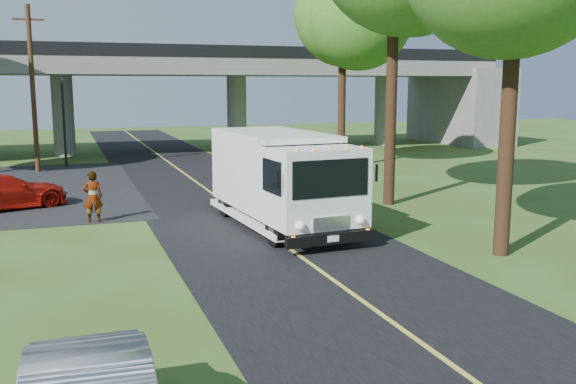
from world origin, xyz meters
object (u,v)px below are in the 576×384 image
tree_right_far (347,20)px  traffic_signal (63,112)px  utility_pole (33,88)px  step_van (281,177)px  red_sedan (2,192)px  pedestrian (93,197)px

tree_right_far → traffic_signal: bearing=157.9°
traffic_signal → utility_pole: (-1.50, -2.00, 1.40)m
utility_pole → tree_right_far: bearing=-14.0°
step_van → tree_right_far: bearing=53.8°
traffic_signal → step_van: size_ratio=0.67×
step_van → red_sedan: (-9.18, 6.56, -1.03)m
traffic_signal → utility_pole: utility_pole is taller
red_sedan → pedestrian: size_ratio=2.67×
utility_pole → step_van: size_ratio=1.16×
utility_pole → red_sedan: (-0.94, -11.01, -3.89)m
tree_right_far → step_van: (-8.46, -13.40, -6.57)m
tree_right_far → utility_pole: bearing=166.0°
tree_right_far → red_sedan: bearing=-158.8°
red_sedan → traffic_signal: bearing=-32.0°
tree_right_far → red_sedan: (-17.64, -6.84, -7.60)m
utility_pole → step_van: (8.24, -17.57, -2.86)m
step_van → pedestrian: (-5.98, 2.93, -0.82)m
step_van → red_sedan: step_van is taller
step_van → utility_pole: bearing=111.1°
red_sedan → tree_right_far: bearing=-90.2°
utility_pole → tree_right_far: size_ratio=0.82×
traffic_signal → step_van: 20.75m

